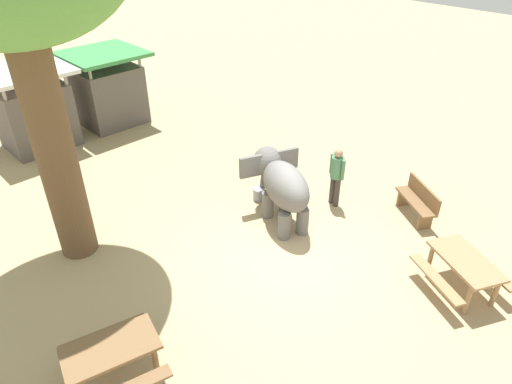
% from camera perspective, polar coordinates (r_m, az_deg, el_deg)
% --- Properties ---
extents(ground_plane, '(60.00, 60.00, 0.00)m').
position_cam_1_polar(ground_plane, '(10.62, 3.76, -7.19)').
color(ground_plane, tan).
extents(elephant, '(1.83, 2.34, 1.63)m').
position_cam_1_polar(elephant, '(11.01, 3.16, 1.07)').
color(elephant, slate).
rests_on(elephant, ground_plane).
extents(person_handler, '(0.32, 0.50, 1.62)m').
position_cam_1_polar(person_handler, '(11.79, 10.01, 2.37)').
color(person_handler, '#3F3833').
rests_on(person_handler, ground_plane).
extents(wooden_bench, '(1.08, 1.40, 0.88)m').
position_cam_1_polar(wooden_bench, '(12.09, 19.57, -1.00)').
color(wooden_bench, brown).
rests_on(wooden_bench, ground_plane).
extents(picnic_table_near, '(2.00, 2.00, 0.78)m').
position_cam_1_polar(picnic_table_near, '(10.18, 24.50, -8.48)').
color(picnic_table_near, '#9E7A51').
rests_on(picnic_table_near, ground_plane).
extents(picnic_table_far, '(1.82, 1.80, 0.78)m').
position_cam_1_polar(picnic_table_far, '(8.18, -17.51, -18.81)').
color(picnic_table_far, brown).
rests_on(picnic_table_far, ground_plane).
extents(market_stall_white, '(2.50, 2.50, 2.52)m').
position_cam_1_polar(market_stall_white, '(16.24, -25.91, 8.94)').
color(market_stall_white, '#59514C').
rests_on(market_stall_white, ground_plane).
extents(market_stall_green, '(2.50, 2.50, 2.52)m').
position_cam_1_polar(market_stall_green, '(17.12, -17.87, 11.79)').
color(market_stall_green, '#59514C').
rests_on(market_stall_green, ground_plane).
extents(feed_bucket, '(0.36, 0.36, 0.32)m').
position_cam_1_polar(feed_bucket, '(12.23, 0.47, -0.20)').
color(feed_bucket, gray).
rests_on(feed_bucket, ground_plane).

